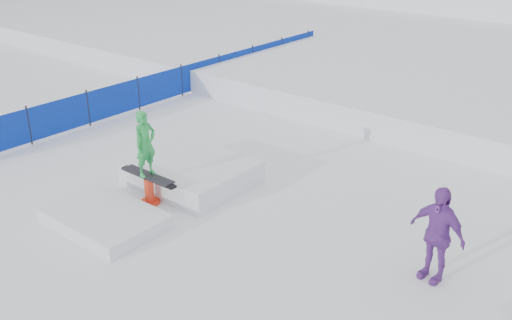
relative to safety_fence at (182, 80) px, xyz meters
The scene contains 5 objects.
ground 9.28m from the safety_fence, 45.44° to the right, with size 120.00×120.00×0.00m, color white.
snow_midrise 11.43m from the safety_fence, 55.34° to the left, with size 50.00×18.00×0.80m, color white.
safety_fence is the anchor object (origin of this frame).
spectator_purple 11.96m from the safety_fence, 23.10° to the right, with size 1.03×0.43×1.76m, color purple.
jib_rail_feature 7.41m from the safety_fence, 46.41° to the right, with size 2.60×4.40×2.11m.
Camera 1 is at (7.35, -6.44, 5.90)m, focal length 40.00 mm.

